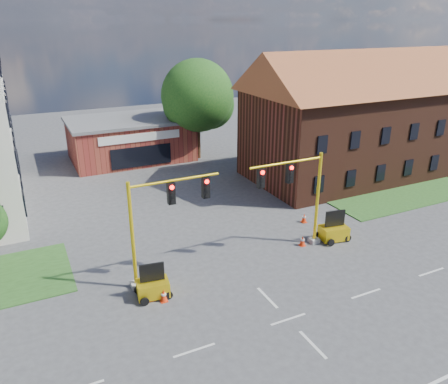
{
  "coord_description": "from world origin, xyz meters",
  "views": [
    {
      "loc": [
        -10.57,
        -14.57,
        13.77
      ],
      "look_at": [
        1.3,
        10.0,
        2.99
      ],
      "focal_mm": 35.0,
      "sensor_mm": 36.0,
      "label": 1
    }
  ],
  "objects_px": {
    "signal_mast_west": "(161,217)",
    "signal_mast_east": "(297,191)",
    "trailer_east": "(334,231)",
    "trailer_west": "(153,287)",
    "pickup_white": "(310,178)"
  },
  "relations": [
    {
      "from": "trailer_west",
      "to": "signal_mast_east",
      "type": "bearing_deg",
      "value": 15.32
    },
    {
      "from": "trailer_east",
      "to": "trailer_west",
      "type": "bearing_deg",
      "value": -166.39
    },
    {
      "from": "trailer_west",
      "to": "trailer_east",
      "type": "distance_m",
      "value": 12.84
    },
    {
      "from": "signal_mast_east",
      "to": "trailer_west",
      "type": "bearing_deg",
      "value": -172.85
    },
    {
      "from": "signal_mast_west",
      "to": "trailer_west",
      "type": "xyz_separation_m",
      "value": [
        -1.06,
        -1.23,
        -3.32
      ]
    },
    {
      "from": "trailer_west",
      "to": "pickup_white",
      "type": "bearing_deg",
      "value": 37.85
    },
    {
      "from": "signal_mast_west",
      "to": "trailer_west",
      "type": "relative_size",
      "value": 3.26
    },
    {
      "from": "trailer_east",
      "to": "pickup_white",
      "type": "xyz_separation_m",
      "value": [
        4.68,
        8.99,
        0.17
      ]
    },
    {
      "from": "signal_mast_west",
      "to": "signal_mast_east",
      "type": "xyz_separation_m",
      "value": [
        8.71,
        0.0,
        0.0
      ]
    },
    {
      "from": "signal_mast_west",
      "to": "trailer_east",
      "type": "relative_size",
      "value": 3.05
    },
    {
      "from": "signal_mast_east",
      "to": "pickup_white",
      "type": "height_order",
      "value": "signal_mast_east"
    },
    {
      "from": "signal_mast_east",
      "to": "trailer_east",
      "type": "height_order",
      "value": "signal_mast_east"
    },
    {
      "from": "signal_mast_east",
      "to": "trailer_east",
      "type": "bearing_deg",
      "value": -4.75
    },
    {
      "from": "trailer_west",
      "to": "pickup_white",
      "type": "height_order",
      "value": "trailer_west"
    },
    {
      "from": "signal_mast_east",
      "to": "trailer_east",
      "type": "xyz_separation_m",
      "value": [
        3.03,
        -0.25,
        -3.28
      ]
    }
  ]
}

